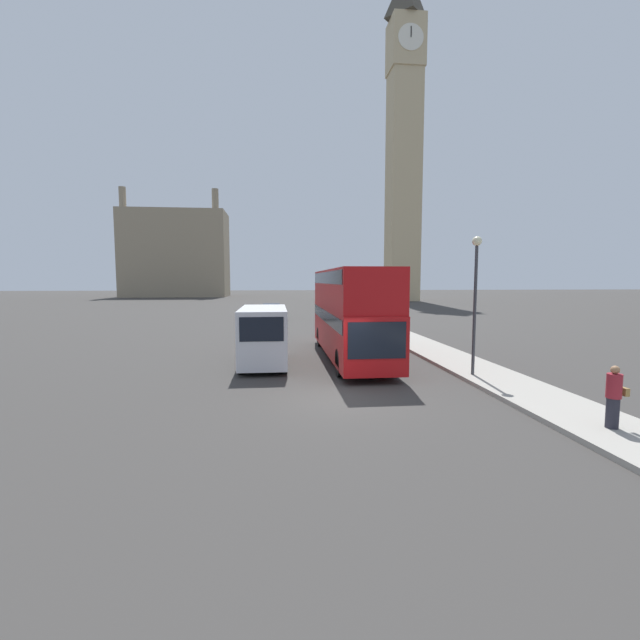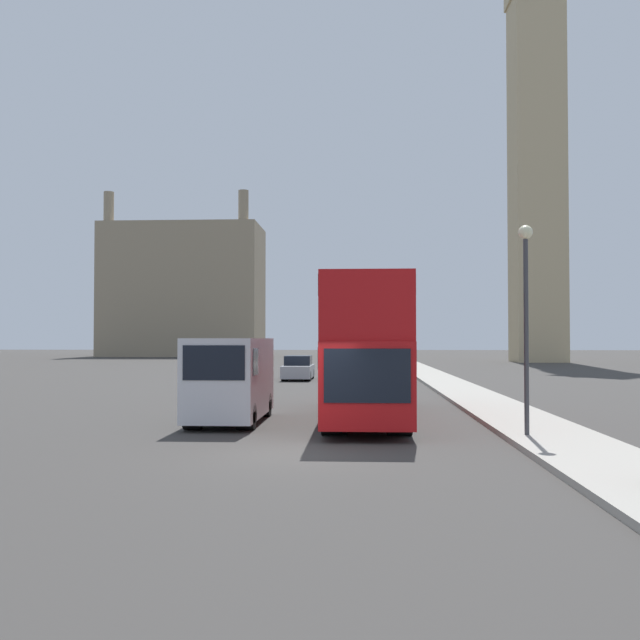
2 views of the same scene
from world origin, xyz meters
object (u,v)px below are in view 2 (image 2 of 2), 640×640
at_px(clock_tower, 536,94).
at_px(street_lamp, 526,295).
at_px(white_van, 230,378).
at_px(parked_sedan, 298,369).
at_px(red_double_decker_bus, 365,344).

relative_size(clock_tower, street_lamp, 11.04).
distance_m(clock_tower, white_van, 69.84).
relative_size(street_lamp, parked_sedan, 1.16).
bearing_deg(red_double_decker_bus, parked_sedan, 100.48).
relative_size(clock_tower, white_van, 11.26).
relative_size(white_van, street_lamp, 0.98).
xyz_separation_m(red_double_decker_bus, street_lamp, (4.05, -4.69, 1.29)).
bearing_deg(white_van, parked_sedan, 89.71).
relative_size(white_van, parked_sedan, 1.14).
distance_m(clock_tower, street_lamp, 69.51).
bearing_deg(parked_sedan, street_lamp, -73.02).
distance_m(red_double_decker_bus, parked_sedan, 22.17).
relative_size(clock_tower, red_double_decker_bus, 5.23).
distance_m(clock_tower, red_double_decker_bus, 66.95).
distance_m(white_van, street_lamp, 9.14).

